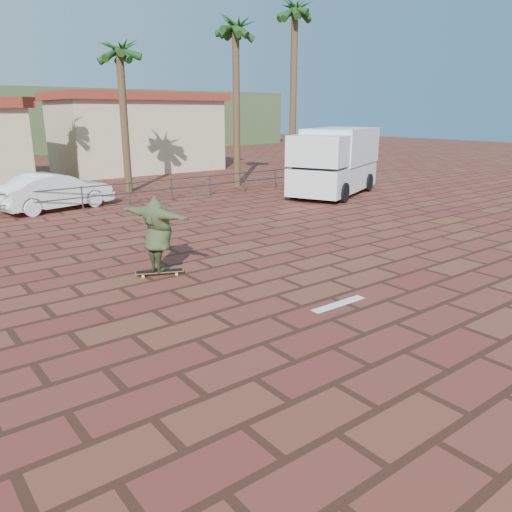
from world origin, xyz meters
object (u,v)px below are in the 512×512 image
(skateboarder, at_px, (157,234))
(car_white, at_px, (56,191))
(campervan, at_px, (335,160))
(longboard, at_px, (160,272))

(skateboarder, distance_m, car_white, 10.25)
(skateboarder, relative_size, campervan, 0.35)
(longboard, distance_m, campervan, 13.90)
(skateboarder, xyz_separation_m, campervan, (12.40, 6.10, 0.58))
(longboard, bearing_deg, campervan, 50.39)
(longboard, distance_m, skateboarder, 0.94)
(car_white, bearing_deg, campervan, -121.16)
(car_white, bearing_deg, longboard, 164.55)
(longboard, bearing_deg, skateboarder, 140.78)
(campervan, relative_size, car_white, 1.42)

